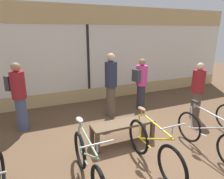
{
  "coord_description": "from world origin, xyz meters",
  "views": [
    {
      "loc": [
        -1.97,
        -2.8,
        2.4
      ],
      "look_at": [
        0.0,
        1.69,
        0.95
      ],
      "focal_mm": 32.0,
      "sensor_mm": 36.0,
      "label": 1
    }
  ],
  "objects_px": {
    "bicycle_right": "(208,136)",
    "customer_near_rack": "(19,95)",
    "customer_mid_floor": "(141,83)",
    "customer_near_bench": "(111,84)",
    "display_bench": "(123,126)",
    "bicycle_left": "(88,165)",
    "customer_by_window": "(197,90)",
    "bicycle_center": "(153,148)"
  },
  "relations": [
    {
      "from": "bicycle_right",
      "to": "customer_near_rack",
      "type": "xyz_separation_m",
      "value": [
        -3.42,
        2.61,
        0.53
      ]
    },
    {
      "from": "customer_mid_floor",
      "to": "customer_near_bench",
      "type": "relative_size",
      "value": 0.88
    },
    {
      "from": "display_bench",
      "to": "customer_near_rack",
      "type": "distance_m",
      "value": 2.62
    },
    {
      "from": "display_bench",
      "to": "bicycle_left",
      "type": "bearing_deg",
      "value": -139.06
    },
    {
      "from": "customer_near_rack",
      "to": "customer_by_window",
      "type": "bearing_deg",
      "value": -14.99
    },
    {
      "from": "bicycle_center",
      "to": "bicycle_right",
      "type": "height_order",
      "value": "bicycle_center"
    },
    {
      "from": "bicycle_left",
      "to": "bicycle_right",
      "type": "relative_size",
      "value": 0.98
    },
    {
      "from": "bicycle_right",
      "to": "customer_near_bench",
      "type": "xyz_separation_m",
      "value": [
        -1.05,
        2.48,
        0.58
      ]
    },
    {
      "from": "bicycle_center",
      "to": "customer_near_rack",
      "type": "relative_size",
      "value": 1.01
    },
    {
      "from": "customer_near_bench",
      "to": "display_bench",
      "type": "bearing_deg",
      "value": -103.07
    },
    {
      "from": "bicycle_right",
      "to": "customer_by_window",
      "type": "height_order",
      "value": "customer_by_window"
    },
    {
      "from": "customer_near_rack",
      "to": "customer_mid_floor",
      "type": "distance_m",
      "value": 3.43
    },
    {
      "from": "bicycle_left",
      "to": "bicycle_center",
      "type": "bearing_deg",
      "value": -1.69
    },
    {
      "from": "customer_by_window",
      "to": "customer_mid_floor",
      "type": "height_order",
      "value": "customer_mid_floor"
    },
    {
      "from": "customer_near_bench",
      "to": "bicycle_center",
      "type": "bearing_deg",
      "value": -95.41
    },
    {
      "from": "customer_by_window",
      "to": "customer_near_bench",
      "type": "xyz_separation_m",
      "value": [
        -2.14,
        1.08,
        0.14
      ]
    },
    {
      "from": "bicycle_center",
      "to": "customer_mid_floor",
      "type": "xyz_separation_m",
      "value": [
        1.29,
        2.53,
        0.47
      ]
    },
    {
      "from": "display_bench",
      "to": "customer_mid_floor",
      "type": "distance_m",
      "value": 2.13
    },
    {
      "from": "bicycle_center",
      "to": "bicycle_left",
      "type": "bearing_deg",
      "value": 178.31
    },
    {
      "from": "bicycle_right",
      "to": "customer_by_window",
      "type": "xyz_separation_m",
      "value": [
        1.1,
        1.4,
        0.44
      ]
    },
    {
      "from": "bicycle_left",
      "to": "customer_near_rack",
      "type": "distance_m",
      "value": 2.73
    },
    {
      "from": "bicycle_left",
      "to": "bicycle_center",
      "type": "relative_size",
      "value": 0.99
    },
    {
      "from": "bicycle_left",
      "to": "bicycle_right",
      "type": "height_order",
      "value": "bicycle_right"
    },
    {
      "from": "bicycle_center",
      "to": "display_bench",
      "type": "relative_size",
      "value": 1.23
    },
    {
      "from": "bicycle_center",
      "to": "display_bench",
      "type": "xyz_separation_m",
      "value": [
        -0.1,
        0.98,
        -0.0
      ]
    },
    {
      "from": "bicycle_center",
      "to": "customer_near_bench",
      "type": "distance_m",
      "value": 2.49
    },
    {
      "from": "customer_near_rack",
      "to": "customer_near_bench",
      "type": "height_order",
      "value": "customer_near_bench"
    },
    {
      "from": "customer_near_rack",
      "to": "customer_mid_floor",
      "type": "xyz_separation_m",
      "value": [
        3.43,
        -0.01,
        -0.06
      ]
    },
    {
      "from": "display_bench",
      "to": "customer_near_rack",
      "type": "xyz_separation_m",
      "value": [
        -2.04,
        1.56,
        0.53
      ]
    },
    {
      "from": "bicycle_left",
      "to": "customer_near_bench",
      "type": "height_order",
      "value": "customer_near_bench"
    },
    {
      "from": "customer_mid_floor",
      "to": "customer_near_bench",
      "type": "xyz_separation_m",
      "value": [
        -1.06,
        -0.12,
        0.11
      ]
    },
    {
      "from": "bicycle_right",
      "to": "customer_near_rack",
      "type": "height_order",
      "value": "customer_near_rack"
    },
    {
      "from": "display_bench",
      "to": "customer_by_window",
      "type": "height_order",
      "value": "customer_by_window"
    },
    {
      "from": "display_bench",
      "to": "customer_mid_floor",
      "type": "relative_size",
      "value": 0.88
    },
    {
      "from": "bicycle_right",
      "to": "display_bench",
      "type": "distance_m",
      "value": 1.73
    },
    {
      "from": "bicycle_left",
      "to": "bicycle_center",
      "type": "xyz_separation_m",
      "value": [
        1.19,
        -0.04,
        0.02
      ]
    },
    {
      "from": "bicycle_right",
      "to": "customer_mid_floor",
      "type": "height_order",
      "value": "customer_mid_floor"
    },
    {
      "from": "bicycle_right",
      "to": "customer_mid_floor",
      "type": "distance_m",
      "value": 2.64
    },
    {
      "from": "customer_near_bench",
      "to": "customer_mid_floor",
      "type": "bearing_deg",
      "value": 6.28
    },
    {
      "from": "bicycle_left",
      "to": "display_bench",
      "type": "bearing_deg",
      "value": 40.94
    },
    {
      "from": "customer_by_window",
      "to": "customer_mid_floor",
      "type": "distance_m",
      "value": 1.62
    },
    {
      "from": "customer_near_rack",
      "to": "bicycle_center",
      "type": "bearing_deg",
      "value": -49.79
    }
  ]
}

